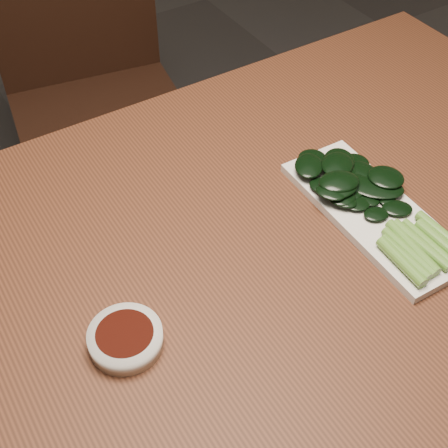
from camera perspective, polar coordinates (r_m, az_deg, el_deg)
table at (r=0.98m, az=1.58°, el=-4.45°), size 1.40×0.80×0.75m
chair_far at (r=1.74m, az=-11.85°, el=12.13°), size 0.51×0.51×0.89m
sauce_bowl at (r=0.82m, az=-8.99°, el=-10.29°), size 0.10×0.10×0.03m
serving_plate at (r=0.99m, az=13.51°, el=1.00°), size 0.13×0.32×0.01m
gai_lan at (r=0.99m, az=12.79°, el=2.61°), size 0.16×0.32×0.03m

